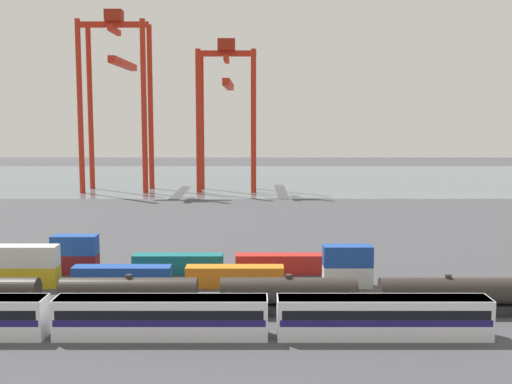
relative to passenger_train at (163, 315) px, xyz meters
name	(u,v)px	position (x,y,z in m)	size (l,w,h in m)	color
ground_plane	(161,226)	(-9.62, 62.34, -2.14)	(420.00, 420.00, 0.00)	#424247
harbour_water	(203,178)	(-9.62, 158.31, -2.14)	(400.00, 110.00, 0.01)	slate
passenger_train	(163,315)	(0.00, 0.00, 0.00)	(62.53, 3.14, 3.90)	silver
freight_tank_row	(210,295)	(3.99, 7.23, -0.12)	(65.49, 2.84, 4.30)	#232326
shipping_container_1	(11,276)	(-21.55, 18.18, -0.84)	(12.10, 2.44, 2.60)	gold
shipping_container_2	(10,256)	(-21.55, 18.18, 1.76)	(12.10, 2.44, 2.60)	silver
shipping_container_3	(123,276)	(-7.58, 18.18, -0.84)	(12.10, 2.44, 2.60)	#1C4299
shipping_container_4	(236,276)	(6.38, 18.18, -0.84)	(12.10, 2.44, 2.60)	orange
shipping_container_5	(349,276)	(20.35, 18.18, -0.84)	(6.04, 2.44, 2.60)	silver
shipping_container_6	(349,256)	(20.35, 18.18, 1.76)	(6.04, 2.44, 2.60)	#1C4299
shipping_container_9	(77,264)	(-15.30, 24.95, -0.84)	(6.04, 2.44, 2.60)	maroon
shipping_container_10	(76,245)	(-15.30, 24.95, 1.76)	(6.04, 2.44, 2.60)	#1C4299
shipping_container_11	(179,264)	(-1.48, 24.95, -0.84)	(12.10, 2.44, 2.60)	#146066
shipping_container_12	(282,264)	(12.33, 24.95, -0.84)	(12.10, 2.44, 2.60)	#AD211C
gantry_crane_west	(119,84)	(-30.50, 124.12, 28.31)	(19.15, 33.77, 50.56)	red
gantry_crane_central	(228,100)	(0.74, 124.72, 23.83)	(16.77, 35.02, 42.66)	red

